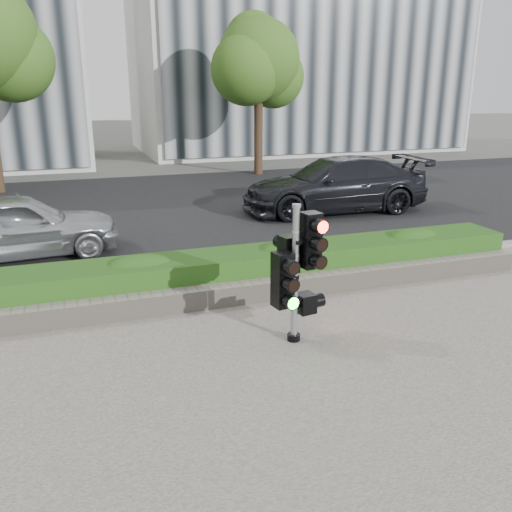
{
  "coord_description": "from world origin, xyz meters",
  "views": [
    {
      "loc": [
        -2.2,
        -6.27,
        3.51
      ],
      "look_at": [
        0.2,
        0.6,
        1.25
      ],
      "focal_mm": 38.0,
      "sensor_mm": 36.0,
      "label": 1
    }
  ],
  "objects": [
    {
      "name": "stone_wall",
      "position": [
        0.0,
        1.9,
        0.2
      ],
      "size": [
        12.0,
        0.32,
        0.34
      ],
      "primitive_type": "cube",
      "color": "gray",
      "rests_on": "sidewalk"
    },
    {
      "name": "building_right",
      "position": [
        11.0,
        25.0,
        6.0
      ],
      "size": [
        18.0,
        10.0,
        12.0
      ],
      "primitive_type": "cube",
      "color": "#B7B7B2",
      "rests_on": "ground"
    },
    {
      "name": "ground",
      "position": [
        0.0,
        0.0,
        0.0
      ],
      "size": [
        120.0,
        120.0,
        0.0
      ],
      "primitive_type": "plane",
      "color": "#51514C",
      "rests_on": "ground"
    },
    {
      "name": "tree_right",
      "position": [
        5.48,
        15.55,
        4.48
      ],
      "size": [
        4.1,
        3.58,
        6.53
      ],
      "color": "black",
      "rests_on": "ground"
    },
    {
      "name": "curb",
      "position": [
        0.0,
        3.15,
        0.06
      ],
      "size": [
        60.0,
        0.25,
        0.12
      ],
      "primitive_type": "cube",
      "color": "gray",
      "rests_on": "ground"
    },
    {
      "name": "sidewalk",
      "position": [
        0.0,
        -2.5,
        0.01
      ],
      "size": [
        16.0,
        11.0,
        0.03
      ],
      "primitive_type": "cube",
      "color": "#9E9389",
      "rests_on": "ground"
    },
    {
      "name": "road",
      "position": [
        0.0,
        10.0,
        0.01
      ],
      "size": [
        60.0,
        13.0,
        0.02
      ],
      "primitive_type": "cube",
      "color": "black",
      "rests_on": "ground"
    },
    {
      "name": "hedge",
      "position": [
        0.0,
        2.55,
        0.37
      ],
      "size": [
        12.0,
        1.0,
        0.68
      ],
      "primitive_type": "cube",
      "color": "#397B26",
      "rests_on": "sidewalk"
    },
    {
      "name": "car_dark",
      "position": [
        5.17,
        7.86,
        0.81
      ],
      "size": [
        5.57,
        2.51,
        1.58
      ],
      "primitive_type": "imported",
      "rotation": [
        0.0,
        0.0,
        -1.63
      ],
      "color": "black",
      "rests_on": "road"
    },
    {
      "name": "traffic_signal",
      "position": [
        0.68,
        0.3,
        1.14
      ],
      "size": [
        0.72,
        0.57,
        2.0
      ],
      "rotation": [
        0.0,
        0.0,
        0.16
      ],
      "color": "black",
      "rests_on": "sidewalk"
    },
    {
      "name": "car_silver",
      "position": [
        -3.33,
        5.91,
        0.73
      ],
      "size": [
        4.3,
        2.08,
        1.41
      ],
      "primitive_type": "imported",
      "rotation": [
        0.0,
        0.0,
        1.67
      ],
      "color": "#B1B3B9",
      "rests_on": "road"
    }
  ]
}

